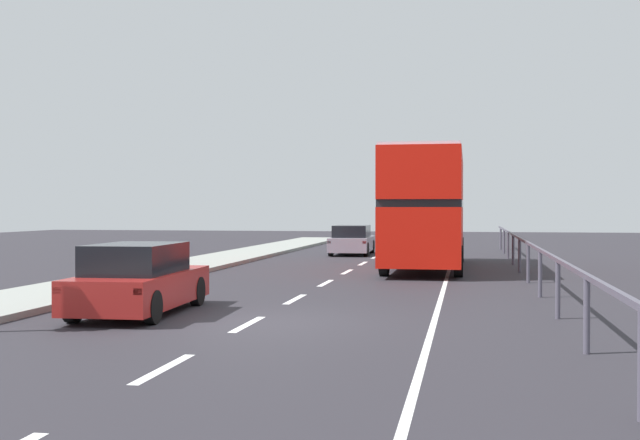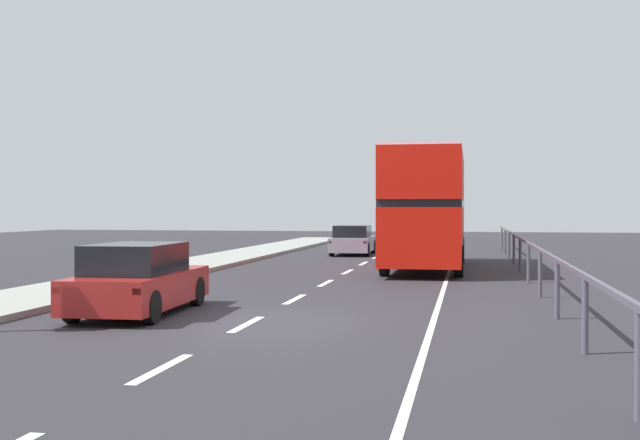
% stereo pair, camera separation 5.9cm
% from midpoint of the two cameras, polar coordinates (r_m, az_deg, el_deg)
% --- Properties ---
extents(ground_plane, '(74.41, 120.00, 0.10)m').
position_cam_midpoint_polar(ground_plane, '(15.47, -4.84, -7.39)').
color(ground_plane, '#28252B').
extents(lane_paint_markings, '(3.54, 46.00, 0.01)m').
position_cam_midpoint_polar(lane_paint_markings, '(23.51, 5.58, -4.44)').
color(lane_paint_markings, silver).
rests_on(lane_paint_markings, ground).
extents(bridge_side_railing, '(0.10, 42.00, 1.19)m').
position_cam_midpoint_polar(bridge_side_railing, '(23.86, 14.59, -2.06)').
color(bridge_side_railing, '#4B4755').
rests_on(bridge_side_railing, ground).
extents(double_decker_bus_red, '(2.63, 10.02, 4.17)m').
position_cam_midpoint_polar(double_decker_bus_red, '(28.84, 7.55, 0.98)').
color(double_decker_bus_red, red).
rests_on(double_decker_bus_red, ground).
extents(hatchback_car_near, '(1.92, 4.37, 1.45)m').
position_cam_midpoint_polar(hatchback_car_near, '(16.78, -12.91, -4.22)').
color(hatchback_car_near, maroon).
rests_on(hatchback_car_near, ground).
extents(sedan_car_ahead, '(1.88, 4.22, 1.37)m').
position_cam_midpoint_polar(sedan_car_ahead, '(37.29, 2.26, -1.48)').
color(sedan_car_ahead, gray).
rests_on(sedan_car_ahead, ground).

